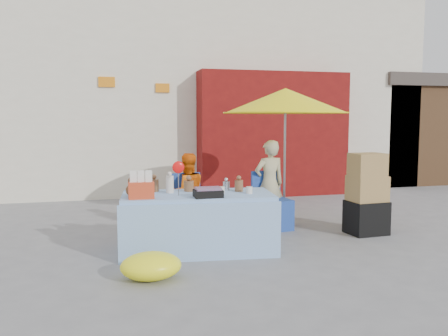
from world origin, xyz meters
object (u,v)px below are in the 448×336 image
object	(u,v)px
chair_left	(189,216)
vendor_beige	(269,184)
chair_right	(272,212)
umbrella	(285,101)
vendor_orange	(187,193)
market_table	(197,222)
box_stack	(367,197)

from	to	relation	value
chair_left	vendor_beige	distance (m)	1.32
chair_right	umbrella	xyz separation A→B (m)	(0.30, 0.28, 1.64)
chair_left	umbrella	bearing A→B (deg)	2.39
chair_left	vendor_orange	world-z (taller)	vendor_orange
chair_left	vendor_beige	xyz separation A→B (m)	(1.25, 0.13, 0.40)
chair_right	vendor_beige	distance (m)	0.42
vendor_orange	chair_right	bearing A→B (deg)	165.86
market_table	umbrella	xyz separation A→B (m)	(1.60, 1.17, 1.52)
chair_left	vendor_orange	size ratio (longest dim) A/B	0.75
vendor_orange	umbrella	bearing A→B (deg)	177.54
vendor_orange	vendor_beige	xyz separation A→B (m)	(1.25, 0.00, 0.09)
vendor_beige	box_stack	distance (m)	1.41
chair_right	vendor_beige	xyz separation A→B (m)	(0.00, 0.13, 0.40)
chair_right	box_stack	xyz separation A→B (m)	(1.19, -0.62, 0.27)
vendor_beige	chair_right	bearing A→B (deg)	81.07
chair_right	market_table	bearing A→B (deg)	-153.86
market_table	chair_right	bearing A→B (deg)	40.44
vendor_orange	box_stack	xyz separation A→B (m)	(2.44, -0.75, -0.04)
chair_right	vendor_orange	bearing A→B (deg)	165.86
market_table	box_stack	xyz separation A→B (m)	(2.49, 0.27, 0.16)
vendor_orange	vendor_beige	size ratio (longest dim) A/B	0.87
vendor_orange	chair_left	bearing A→B (deg)	81.07
chair_right	umbrella	world-z (taller)	umbrella
box_stack	chair_left	bearing A→B (deg)	165.86
vendor_orange	umbrella	world-z (taller)	umbrella
market_table	chair_left	distance (m)	0.89
market_table	vendor_orange	xyz separation A→B (m)	(0.05, 1.02, 0.20)
chair_left	box_stack	distance (m)	2.53
chair_left	chair_right	world-z (taller)	same
chair_left	chair_right	distance (m)	1.25
market_table	umbrella	bearing A→B (deg)	42.34
chair_right	vendor_orange	distance (m)	1.29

